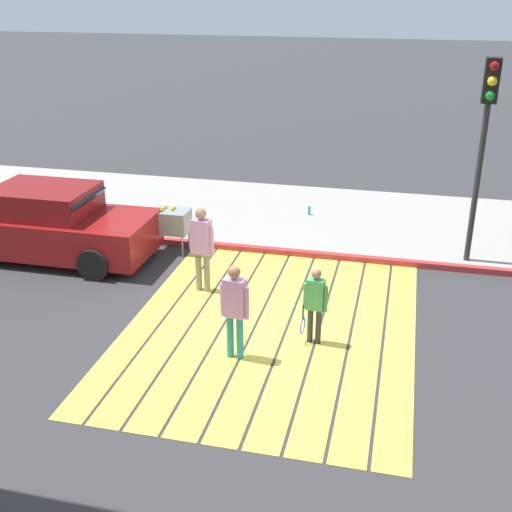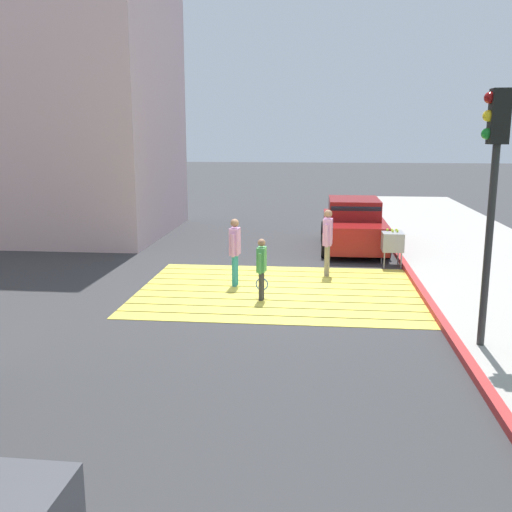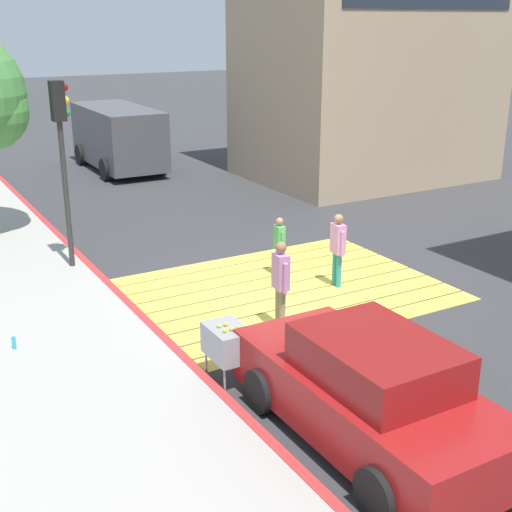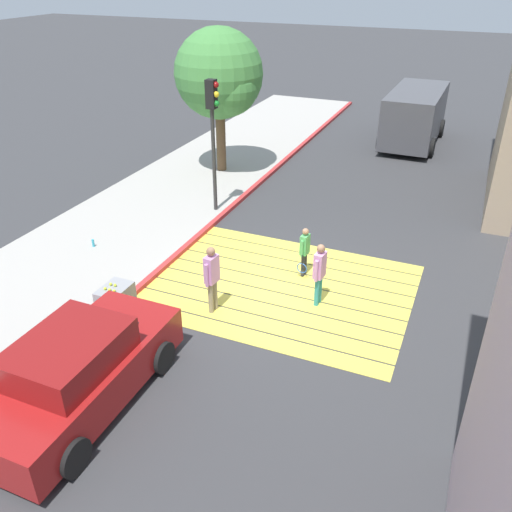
{
  "view_description": "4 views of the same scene",
  "coord_description": "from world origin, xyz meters",
  "px_view_note": "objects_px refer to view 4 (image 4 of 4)",
  "views": [
    {
      "loc": [
        9.62,
        2.02,
        5.6
      ],
      "look_at": [
        -0.26,
        -0.33,
        1.23
      ],
      "focal_mm": 45.37,
      "sensor_mm": 36.0,
      "label": 1
    },
    {
      "loc": [
        -0.83,
        13.03,
        3.57
      ],
      "look_at": [
        0.52,
        -0.0,
        0.81
      ],
      "focal_mm": 41.07,
      "sensor_mm": 36.0,
      "label": 2
    },
    {
      "loc": [
        -7.37,
        -11.55,
        5.47
      ],
      "look_at": [
        -0.47,
        0.46,
        0.71
      ],
      "focal_mm": 48.53,
      "sensor_mm": 36.0,
      "label": 3
    },
    {
      "loc": [
        3.88,
        -10.85,
        7.29
      ],
      "look_at": [
        -0.6,
        -0.25,
        0.91
      ],
      "focal_mm": 37.59,
      "sensor_mm": 36.0,
      "label": 4
    }
  ],
  "objects_px": {
    "car_parked_near_curb": "(78,372)",
    "street_tree": "(221,77)",
    "traffic_light_corner": "(213,121)",
    "pedestrian_child_with_racket": "(305,249)",
    "water_bottle": "(93,243)",
    "van_down_street": "(415,115)",
    "pedestrian_adult_lead": "(320,270)",
    "pedestrian_adult_trailing": "(212,275)",
    "tennis_ball_cart": "(115,297)"
  },
  "relations": [
    {
      "from": "car_parked_near_curb",
      "to": "street_tree",
      "type": "relative_size",
      "value": 0.81
    },
    {
      "from": "traffic_light_corner",
      "to": "street_tree",
      "type": "bearing_deg",
      "value": 112.26
    },
    {
      "from": "street_tree",
      "to": "pedestrian_child_with_racket",
      "type": "distance_m",
      "value": 8.59
    },
    {
      "from": "pedestrian_child_with_racket",
      "to": "water_bottle",
      "type": "bearing_deg",
      "value": -170.26
    },
    {
      "from": "street_tree",
      "to": "pedestrian_child_with_racket",
      "type": "height_order",
      "value": "street_tree"
    },
    {
      "from": "car_parked_near_curb",
      "to": "water_bottle",
      "type": "distance_m",
      "value": 6.2
    },
    {
      "from": "van_down_street",
      "to": "pedestrian_child_with_racket",
      "type": "bearing_deg",
      "value": -93.56
    },
    {
      "from": "water_bottle",
      "to": "pedestrian_adult_lead",
      "type": "height_order",
      "value": "pedestrian_adult_lead"
    },
    {
      "from": "car_parked_near_curb",
      "to": "street_tree",
      "type": "bearing_deg",
      "value": 103.84
    },
    {
      "from": "van_down_street",
      "to": "pedestrian_adult_trailing",
      "type": "height_order",
      "value": "van_down_street"
    },
    {
      "from": "traffic_light_corner",
      "to": "water_bottle",
      "type": "bearing_deg",
      "value": -119.21
    },
    {
      "from": "car_parked_near_curb",
      "to": "pedestrian_child_with_racket",
      "type": "xyz_separation_m",
      "value": [
        2.32,
        6.02,
        0.03
      ]
    },
    {
      "from": "tennis_ball_cart",
      "to": "water_bottle",
      "type": "relative_size",
      "value": 4.63
    },
    {
      "from": "traffic_light_corner",
      "to": "street_tree",
      "type": "xyz_separation_m",
      "value": [
        -1.41,
        3.45,
        0.59
      ]
    },
    {
      "from": "traffic_light_corner",
      "to": "pedestrian_adult_trailing",
      "type": "relative_size",
      "value": 2.5
    },
    {
      "from": "pedestrian_adult_lead",
      "to": "car_parked_near_curb",
      "type": "bearing_deg",
      "value": -122.06
    },
    {
      "from": "car_parked_near_curb",
      "to": "tennis_ball_cart",
      "type": "height_order",
      "value": "car_parked_near_curb"
    },
    {
      "from": "traffic_light_corner",
      "to": "pedestrian_child_with_racket",
      "type": "relative_size",
      "value": 3.12
    },
    {
      "from": "traffic_light_corner",
      "to": "water_bottle",
      "type": "distance_m",
      "value": 5.07
    },
    {
      "from": "traffic_light_corner",
      "to": "pedestrian_adult_trailing",
      "type": "distance_m",
      "value": 5.97
    },
    {
      "from": "street_tree",
      "to": "pedestrian_child_with_racket",
      "type": "relative_size",
      "value": 3.92
    },
    {
      "from": "traffic_light_corner",
      "to": "tennis_ball_cart",
      "type": "xyz_separation_m",
      "value": [
        0.68,
        -6.33,
        -2.34
      ]
    },
    {
      "from": "pedestrian_adult_lead",
      "to": "tennis_ball_cart",
      "type": "bearing_deg",
      "value": -147.5
    },
    {
      "from": "water_bottle",
      "to": "pedestrian_adult_trailing",
      "type": "height_order",
      "value": "pedestrian_adult_trailing"
    },
    {
      "from": "tennis_ball_cart",
      "to": "pedestrian_adult_trailing",
      "type": "distance_m",
      "value": 2.21
    },
    {
      "from": "car_parked_near_curb",
      "to": "van_down_street",
      "type": "relative_size",
      "value": 0.82
    },
    {
      "from": "pedestrian_child_with_racket",
      "to": "street_tree",
      "type": "bearing_deg",
      "value": 130.95
    },
    {
      "from": "car_parked_near_curb",
      "to": "traffic_light_corner",
      "type": "xyz_separation_m",
      "value": [
        -1.58,
        8.69,
        2.3
      ]
    },
    {
      "from": "street_tree",
      "to": "water_bottle",
      "type": "distance_m",
      "value": 7.93
    },
    {
      "from": "water_bottle",
      "to": "traffic_light_corner",
      "type": "bearing_deg",
      "value": 60.79
    },
    {
      "from": "street_tree",
      "to": "pedestrian_child_with_racket",
      "type": "xyz_separation_m",
      "value": [
        5.31,
        -6.12,
        -2.86
      ]
    },
    {
      "from": "pedestrian_adult_trailing",
      "to": "pedestrian_child_with_racket",
      "type": "bearing_deg",
      "value": 58.65
    },
    {
      "from": "street_tree",
      "to": "pedestrian_adult_trailing",
      "type": "height_order",
      "value": "street_tree"
    },
    {
      "from": "pedestrian_child_with_racket",
      "to": "van_down_street",
      "type": "bearing_deg",
      "value": 86.44
    },
    {
      "from": "van_down_street",
      "to": "pedestrian_adult_lead",
      "type": "distance_m",
      "value": 14.03
    },
    {
      "from": "tennis_ball_cart",
      "to": "pedestrian_adult_lead",
      "type": "distance_m",
      "value": 4.7
    },
    {
      "from": "car_parked_near_curb",
      "to": "pedestrian_adult_lead",
      "type": "xyz_separation_m",
      "value": [
        3.05,
        4.88,
        0.2
      ]
    },
    {
      "from": "van_down_street",
      "to": "pedestrian_child_with_racket",
      "type": "distance_m",
      "value": 12.92
    },
    {
      "from": "tennis_ball_cart",
      "to": "traffic_light_corner",
      "type": "bearing_deg",
      "value": 96.12
    },
    {
      "from": "pedestrian_child_with_racket",
      "to": "traffic_light_corner",
      "type": "bearing_deg",
      "value": 145.61
    },
    {
      "from": "car_parked_near_curb",
      "to": "pedestrian_adult_lead",
      "type": "bearing_deg",
      "value": 57.94
    },
    {
      "from": "tennis_ball_cart",
      "to": "pedestrian_adult_trailing",
      "type": "xyz_separation_m",
      "value": [
        1.77,
        1.29,
        0.29
      ]
    },
    {
      "from": "traffic_light_corner",
      "to": "pedestrian_adult_lead",
      "type": "height_order",
      "value": "traffic_light_corner"
    },
    {
      "from": "pedestrian_adult_trailing",
      "to": "pedestrian_adult_lead",
      "type": "bearing_deg",
      "value": 29.41
    },
    {
      "from": "street_tree",
      "to": "car_parked_near_curb",
      "type": "bearing_deg",
      "value": -76.16
    },
    {
      "from": "pedestrian_adult_trailing",
      "to": "pedestrian_child_with_racket",
      "type": "distance_m",
      "value": 2.79
    },
    {
      "from": "water_bottle",
      "to": "tennis_ball_cart",
      "type": "bearing_deg",
      "value": -43.93
    },
    {
      "from": "van_down_street",
      "to": "pedestrian_adult_trailing",
      "type": "distance_m",
      "value": 15.43
    },
    {
      "from": "car_parked_near_curb",
      "to": "pedestrian_adult_lead",
      "type": "distance_m",
      "value": 5.76
    },
    {
      "from": "car_parked_near_curb",
      "to": "water_bottle",
      "type": "bearing_deg",
      "value": 126.08
    }
  ]
}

